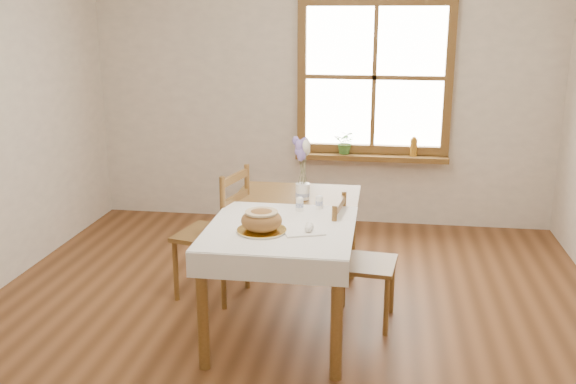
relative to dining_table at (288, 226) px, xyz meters
name	(u,v)px	position (x,y,z in m)	size (l,w,h in m)	color
ground	(281,337)	(0.00, -0.30, -0.66)	(5.00, 5.00, 0.00)	brown
room_walls	(280,72)	(0.00, -0.30, 1.04)	(4.60, 5.10, 2.65)	beige
window	(374,77)	(0.50, 2.17, 0.79)	(1.46, 0.08, 1.46)	brown
window_sill	(371,157)	(0.50, 2.10, 0.03)	(1.46, 0.20, 0.05)	brown
dining_table	(288,226)	(0.00, 0.00, 0.00)	(0.90, 1.60, 0.75)	brown
table_linen	(281,228)	(0.00, -0.30, 0.09)	(0.91, 0.99, 0.01)	white
chair_left	(211,232)	(-0.61, 0.28, -0.18)	(0.45, 0.48, 0.97)	brown
chair_right	(365,262)	(0.52, 0.02, -0.23)	(0.40, 0.42, 0.86)	brown
bread_plate	(262,231)	(-0.10, -0.41, 0.10)	(0.29, 0.29, 0.02)	white
bread_loaf	(262,218)	(-0.10, -0.41, 0.18)	(0.25, 0.25, 0.14)	olive
egg_napkin	(303,231)	(0.15, -0.37, 0.10)	(0.24, 0.20, 0.01)	white
eggs	(303,227)	(0.15, -0.37, 0.13)	(0.18, 0.16, 0.04)	white
salt_shaker	(300,204)	(0.07, 0.04, 0.14)	(0.05, 0.05, 0.10)	white
pepper_shaker	(319,202)	(0.20, 0.11, 0.14)	(0.05, 0.05, 0.10)	white
flower_vase	(303,192)	(0.05, 0.34, 0.14)	(0.10, 0.10, 0.11)	white
lavender_bouquet	(303,162)	(0.05, 0.34, 0.36)	(0.18, 0.18, 0.34)	#6E5BA1
potted_plant	(345,145)	(0.25, 2.10, 0.14)	(0.20, 0.23, 0.18)	#40772F
amber_bottle	(414,146)	(0.90, 2.10, 0.14)	(0.07, 0.07, 0.19)	#B07520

